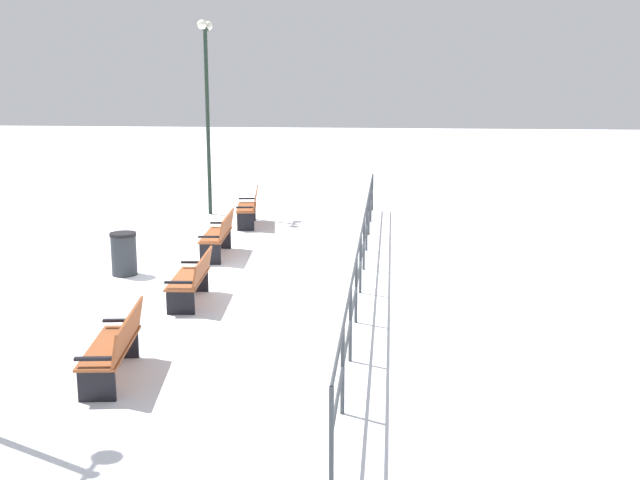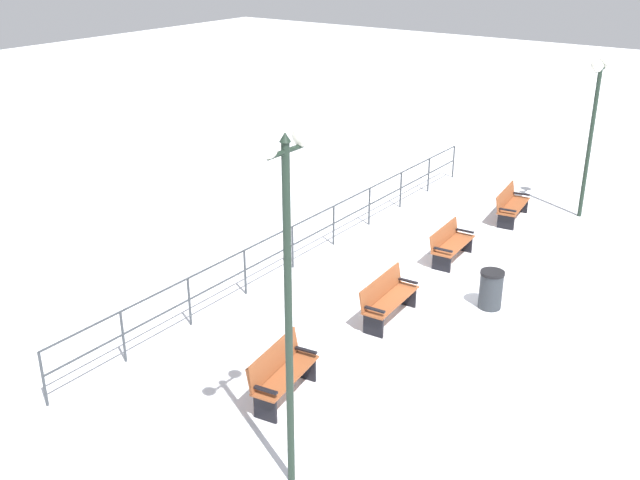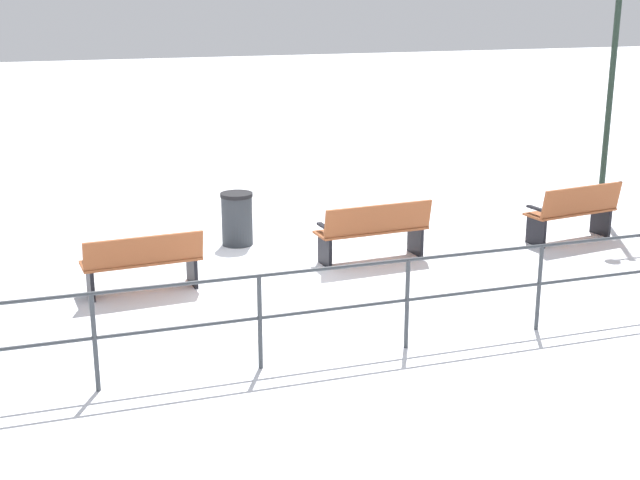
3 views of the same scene
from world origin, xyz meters
The scene contains 9 objects.
ground_plane centered at (0.00, 0.00, 0.00)m, with size 80.00×80.00×0.00m, color white.
bench_nearest centered at (0.02, -5.14, 0.49)m, with size 0.74×1.62×0.94m.
bench_second centered at (0.06, -1.71, 0.48)m, with size 0.64×1.72×0.91m.
bench_third centered at (-0.22, 1.70, 0.43)m, with size 0.66×1.60×0.83m.
bench_fourth centered at (-0.08, 5.12, 0.45)m, with size 0.76×1.72×0.87m.
lamppost_near centered at (1.40, -6.67, 3.54)m, with size 0.25×0.92×5.18m.
lamppost_middle centered at (1.40, 6.53, 3.29)m, with size 0.32×1.06×4.36m.
waterfront_railing centered at (-3.05, 0.00, 0.71)m, with size 0.05×15.31×1.06m.
trash_bin centered at (1.57, -0.01, 0.42)m, with size 0.51×0.51×0.84m.
Camera 2 is at (6.70, -13.35, 7.39)m, focal length 41.31 mm.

